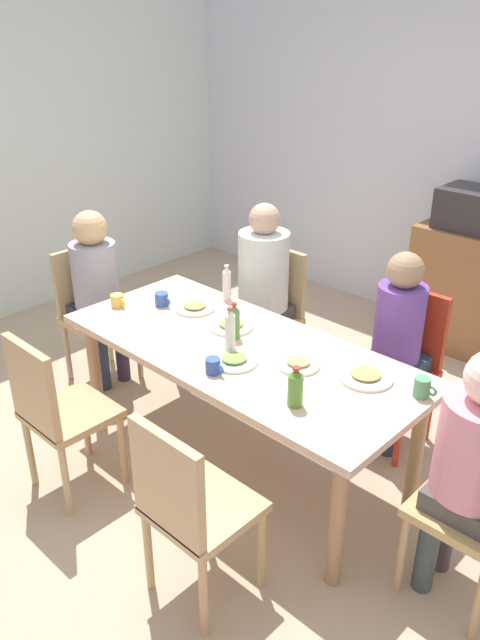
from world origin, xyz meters
name	(u,v)px	position (x,y,z in m)	size (l,w,h in m)	color
ground_plane	(240,459)	(0.00, 0.00, 0.00)	(6.43, 6.43, 0.00)	tan
wall_back	(471,160)	(0.00, 2.42, 1.30)	(5.59, 0.12, 2.60)	silver
dining_table	(240,360)	(0.00, 0.00, 0.64)	(1.95, 0.85, 0.72)	#D1B096
chair_0	(401,358)	(0.49, 0.80, 0.51)	(0.40, 0.40, 0.90)	#B02820
person_0	(396,336)	(0.49, 0.71, 0.69)	(0.30, 0.30, 1.16)	#2F3B46
person_1	(476,455)	(1.26, 0.00, 0.72)	(0.33, 0.33, 1.18)	#3D4547
chair_2	(271,308)	(-0.49, 0.80, 0.51)	(0.40, 0.40, 0.90)	tan
person_2	(262,280)	(-0.49, 0.72, 0.74)	(0.32, 0.32, 1.23)	#42383C
chair_3	(92,307)	(-1.35, 0.00, 0.51)	(0.40, 0.40, 0.90)	tan
person_3	(97,283)	(-1.26, 0.00, 0.71)	(0.30, 0.30, 1.18)	#382B46
chair_4	(189,504)	(0.49, -0.80, 0.51)	(0.40, 0.40, 0.90)	tan
chair_5	(55,408)	(-0.49, -0.80, 0.51)	(0.40, 0.40, 0.90)	tan
plate_0	(234,360)	(0.09, -0.14, 0.74)	(0.23, 0.23, 0.04)	white
plate_1	(366,376)	(0.64, 0.18, 0.74)	(0.26, 0.26, 0.04)	silver
plate_2	(298,364)	(0.34, 0.05, 0.74)	(0.21, 0.21, 0.04)	silver
plate_3	(231,325)	(-0.18, 0.12, 0.74)	(0.24, 0.24, 0.04)	silver
plate_4	(195,307)	(-0.49, 0.14, 0.74)	(0.23, 0.23, 0.04)	silver
cup_0	(118,301)	(-0.85, -0.14, 0.76)	(0.11, 0.07, 0.07)	#ECBF51
cup_1	(213,366)	(0.09, -0.28, 0.76)	(0.11, 0.07, 0.08)	#32519E
cup_2	(422,387)	(0.90, 0.22, 0.77)	(0.11, 0.07, 0.09)	#509266
cup_3	(162,299)	(-0.67, 0.05, 0.76)	(0.11, 0.08, 0.08)	#3757A0
bottle_0	(295,388)	(0.54, -0.22, 0.81)	(0.07, 0.07, 0.19)	#518831
bottle_1	(230,331)	(0.00, -0.07, 0.84)	(0.05, 0.05, 0.24)	silver
bottle_2	(227,283)	(-0.46, 0.37, 0.82)	(0.05, 0.05, 0.22)	silver
bottle_3	(234,322)	(-0.09, 0.05, 0.82)	(0.06, 0.06, 0.20)	#468136
side_cabinet	(463,289)	(0.22, 2.12, 0.45)	(0.70, 0.44, 0.90)	brown
microwave	(476,210)	(0.22, 2.12, 1.04)	(0.48, 0.36, 0.28)	#2D282A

